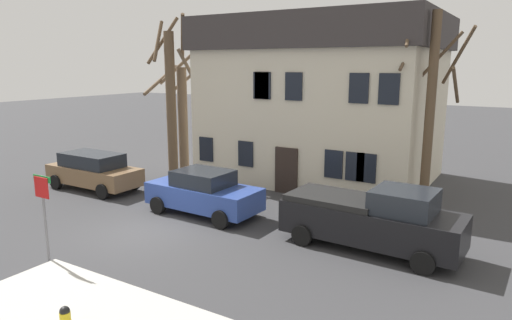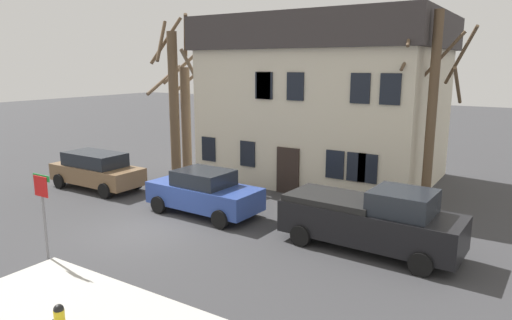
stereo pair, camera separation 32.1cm
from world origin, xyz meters
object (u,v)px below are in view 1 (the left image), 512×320
(tree_bare_near, at_px, (182,112))
(pickup_truck_black, at_px, (372,218))
(car_brown_wagon, at_px, (94,171))
(street_sign_pole, at_px, (43,202))
(building_main, at_px, (322,98))
(tree_bare_mid, at_px, (171,98))
(tree_bare_far, at_px, (430,105))
(car_blue_sedan, at_px, (204,192))

(tree_bare_near, bearing_deg, pickup_truck_black, -23.25)
(car_brown_wagon, distance_m, street_sign_pole, 8.33)
(building_main, xyz_separation_m, tree_bare_mid, (-6.59, -3.97, -0.02))
(street_sign_pole, bearing_deg, pickup_truck_black, 37.64)
(tree_bare_near, relative_size, pickup_truck_black, 1.15)
(tree_bare_mid, distance_m, street_sign_pole, 11.25)
(tree_bare_mid, distance_m, tree_bare_far, 12.49)
(tree_bare_near, distance_m, tree_bare_mid, 1.20)
(tree_bare_far, height_order, car_blue_sedan, tree_bare_far)
(tree_bare_mid, bearing_deg, car_blue_sedan, -38.72)
(building_main, height_order, tree_bare_mid, tree_bare_mid)
(car_brown_wagon, relative_size, car_blue_sedan, 1.02)
(tree_bare_mid, bearing_deg, building_main, 31.08)
(tree_bare_far, xyz_separation_m, car_brown_wagon, (-13.77, -4.79, -3.31))
(building_main, bearing_deg, tree_bare_near, -155.35)
(building_main, distance_m, pickup_truck_black, 10.25)
(building_main, relative_size, car_brown_wagon, 2.39)
(building_main, xyz_separation_m, car_blue_sedan, (-1.30, -8.22, -3.18))
(tree_bare_near, distance_m, car_brown_wagon, 5.62)
(car_blue_sedan, distance_m, street_sign_pole, 6.15)
(tree_bare_mid, xyz_separation_m, pickup_truck_black, (11.93, -4.23, -3.04))
(tree_bare_near, xyz_separation_m, car_blue_sedan, (5.36, -5.17, -2.40))
(street_sign_pole, bearing_deg, tree_bare_far, 52.97)
(building_main, bearing_deg, car_brown_wagon, -134.70)
(tree_bare_near, xyz_separation_m, pickup_truck_black, (11.99, -5.15, -2.27))
(tree_bare_near, distance_m, tree_bare_far, 12.55)
(tree_bare_far, relative_size, car_brown_wagon, 1.65)
(building_main, xyz_separation_m, pickup_truck_black, (5.34, -8.20, -3.06))
(building_main, bearing_deg, car_blue_sedan, -98.95)
(tree_bare_far, height_order, pickup_truck_black, tree_bare_far)
(car_blue_sedan, distance_m, pickup_truck_black, 6.64)
(tree_bare_far, bearing_deg, tree_bare_near, 179.33)
(car_blue_sedan, bearing_deg, tree_bare_far, 35.04)
(building_main, bearing_deg, pickup_truck_black, -56.94)
(tree_bare_far, height_order, street_sign_pole, tree_bare_far)
(tree_bare_near, distance_m, street_sign_pole, 12.00)
(tree_bare_far, distance_m, street_sign_pole, 13.97)
(tree_bare_far, distance_m, car_brown_wagon, 14.95)
(building_main, xyz_separation_m, tree_bare_far, (5.87, -3.20, 0.15))
(building_main, relative_size, tree_bare_mid, 1.37)
(car_brown_wagon, relative_size, pickup_truck_black, 0.83)
(tree_bare_mid, xyz_separation_m, tree_bare_far, (12.46, 0.78, 0.17))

